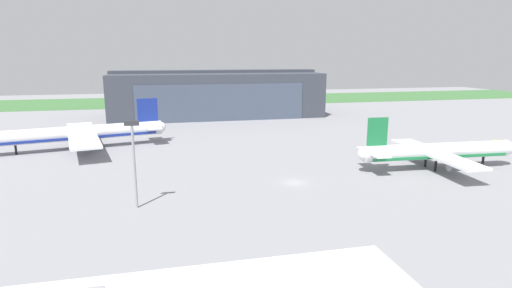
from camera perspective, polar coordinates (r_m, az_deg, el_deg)
ground_plane at (r=83.51m, az=5.50°, el=-5.40°), size 440.00×440.00×0.00m
grass_field_strip at (r=238.62m, az=-6.72°, el=6.08°), size 440.00×56.00×0.08m
maintenance_hangar at (r=178.25m, az=-5.64°, el=7.03°), size 87.09×36.30×19.44m
airliner_near_right at (r=100.95m, az=24.07°, el=-0.98°), size 38.62×29.58×12.22m
airliner_far_left at (r=122.07m, az=-23.57°, el=1.35°), size 47.55×41.05×13.20m
baggage_tug at (r=134.97m, az=31.17°, el=0.12°), size 3.56×3.98×1.98m
apron_light_mast at (r=70.15m, az=-16.77°, el=-1.66°), size 2.40×0.50×14.94m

